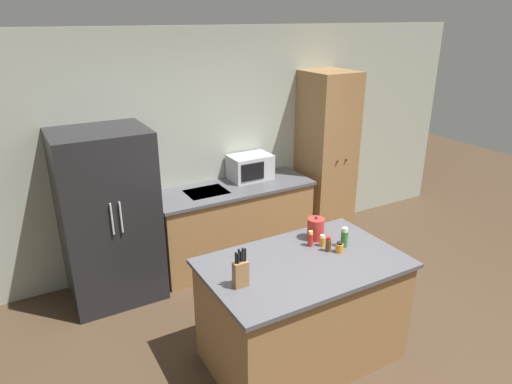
{
  "coord_description": "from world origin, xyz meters",
  "views": [
    {
      "loc": [
        -2.02,
        -2.28,
        2.7
      ],
      "look_at": [
        0.07,
        1.4,
        1.05
      ],
      "focal_mm": 32.0,
      "sensor_mm": 36.0,
      "label": 1
    }
  ],
  "objects_px": {
    "microwave": "(250,167)",
    "kettle": "(316,229)",
    "spice_bottle_green_herb": "(344,238)",
    "spice_bottle_pale_salt": "(339,248)",
    "knife_block": "(241,272)",
    "spice_bottle_short_red": "(328,244)",
    "spice_bottle_tall_dark": "(322,241)",
    "pantry_cabinet": "(326,157)",
    "spice_bottle_amber_oil": "(310,239)",
    "refrigerator": "(109,217)"
  },
  "relations": [
    {
      "from": "spice_bottle_tall_dark",
      "to": "spice_bottle_green_herb",
      "type": "height_order",
      "value": "spice_bottle_green_herb"
    },
    {
      "from": "spice_bottle_tall_dark",
      "to": "spice_bottle_amber_oil",
      "type": "bearing_deg",
      "value": 149.04
    },
    {
      "from": "spice_bottle_tall_dark",
      "to": "spice_bottle_pale_salt",
      "type": "xyz_separation_m",
      "value": [
        0.06,
        -0.16,
        -0.0
      ]
    },
    {
      "from": "spice_bottle_green_herb",
      "to": "spice_bottle_pale_salt",
      "type": "height_order",
      "value": "spice_bottle_green_herb"
    },
    {
      "from": "pantry_cabinet",
      "to": "knife_block",
      "type": "bearing_deg",
      "value": -139.83
    },
    {
      "from": "spice_bottle_amber_oil",
      "to": "spice_bottle_green_herb",
      "type": "relative_size",
      "value": 0.79
    },
    {
      "from": "spice_bottle_tall_dark",
      "to": "spice_bottle_pale_salt",
      "type": "distance_m",
      "value": 0.16
    },
    {
      "from": "spice_bottle_short_red",
      "to": "kettle",
      "type": "height_order",
      "value": "kettle"
    },
    {
      "from": "kettle",
      "to": "spice_bottle_amber_oil",
      "type": "bearing_deg",
      "value": -143.8
    },
    {
      "from": "microwave",
      "to": "kettle",
      "type": "height_order",
      "value": "microwave"
    },
    {
      "from": "microwave",
      "to": "spice_bottle_short_red",
      "type": "bearing_deg",
      "value": -98.99
    },
    {
      "from": "knife_block",
      "to": "kettle",
      "type": "relative_size",
      "value": 1.4
    },
    {
      "from": "spice_bottle_amber_oil",
      "to": "spice_bottle_pale_salt",
      "type": "distance_m",
      "value": 0.25
    },
    {
      "from": "refrigerator",
      "to": "kettle",
      "type": "relative_size",
      "value": 8.21
    },
    {
      "from": "kettle",
      "to": "spice_bottle_green_herb",
      "type": "bearing_deg",
      "value": -62.25
    },
    {
      "from": "spice_bottle_amber_oil",
      "to": "spice_bottle_pale_salt",
      "type": "xyz_separation_m",
      "value": [
        0.14,
        -0.21,
        -0.02
      ]
    },
    {
      "from": "knife_block",
      "to": "refrigerator",
      "type": "bearing_deg",
      "value": 106.62
    },
    {
      "from": "refrigerator",
      "to": "kettle",
      "type": "bearing_deg",
      "value": -45.03
    },
    {
      "from": "kettle",
      "to": "microwave",
      "type": "bearing_deg",
      "value": 81.21
    },
    {
      "from": "knife_block",
      "to": "spice_bottle_short_red",
      "type": "bearing_deg",
      "value": 6.84
    },
    {
      "from": "spice_bottle_pale_salt",
      "to": "spice_bottle_tall_dark",
      "type": "bearing_deg",
      "value": 109.93
    },
    {
      "from": "spice_bottle_amber_oil",
      "to": "spice_bottle_tall_dark",
      "type": "bearing_deg",
      "value": -30.96
    },
    {
      "from": "knife_block",
      "to": "pantry_cabinet",
      "type": "bearing_deg",
      "value": 40.17
    },
    {
      "from": "microwave",
      "to": "spice_bottle_pale_salt",
      "type": "height_order",
      "value": "microwave"
    },
    {
      "from": "spice_bottle_amber_oil",
      "to": "spice_bottle_green_herb",
      "type": "height_order",
      "value": "spice_bottle_green_herb"
    },
    {
      "from": "spice_bottle_tall_dark",
      "to": "spice_bottle_short_red",
      "type": "distance_m",
      "value": 0.1
    },
    {
      "from": "spice_bottle_short_red",
      "to": "spice_bottle_green_herb",
      "type": "height_order",
      "value": "spice_bottle_green_herb"
    },
    {
      "from": "microwave",
      "to": "pantry_cabinet",
      "type": "bearing_deg",
      "value": -6.21
    },
    {
      "from": "microwave",
      "to": "spice_bottle_green_herb",
      "type": "relative_size",
      "value": 2.84
    },
    {
      "from": "refrigerator",
      "to": "spice_bottle_pale_salt",
      "type": "distance_m",
      "value": 2.25
    },
    {
      "from": "spice_bottle_short_red",
      "to": "spice_bottle_amber_oil",
      "type": "xyz_separation_m",
      "value": [
        -0.07,
        0.15,
        0.0
      ]
    },
    {
      "from": "pantry_cabinet",
      "to": "microwave",
      "type": "relative_size",
      "value": 4.35
    },
    {
      "from": "spice_bottle_amber_oil",
      "to": "kettle",
      "type": "xyz_separation_m",
      "value": [
        0.11,
        0.08,
        0.03
      ]
    },
    {
      "from": "pantry_cabinet",
      "to": "spice_bottle_green_herb",
      "type": "relative_size",
      "value": 12.38
    },
    {
      "from": "knife_block",
      "to": "spice_bottle_amber_oil",
      "type": "height_order",
      "value": "knife_block"
    },
    {
      "from": "spice_bottle_green_herb",
      "to": "spice_bottle_amber_oil",
      "type": "bearing_deg",
      "value": 148.07
    },
    {
      "from": "microwave",
      "to": "spice_bottle_amber_oil",
      "type": "distance_m",
      "value": 1.73
    },
    {
      "from": "knife_block",
      "to": "kettle",
      "type": "distance_m",
      "value": 0.96
    },
    {
      "from": "pantry_cabinet",
      "to": "spice_bottle_amber_oil",
      "type": "xyz_separation_m",
      "value": [
        -1.38,
        -1.57,
        -0.08
      ]
    },
    {
      "from": "knife_block",
      "to": "spice_bottle_amber_oil",
      "type": "distance_m",
      "value": 0.82
    },
    {
      "from": "refrigerator",
      "to": "knife_block",
      "type": "height_order",
      "value": "refrigerator"
    },
    {
      "from": "microwave",
      "to": "knife_block",
      "type": "height_order",
      "value": "knife_block"
    },
    {
      "from": "spice_bottle_short_red",
      "to": "microwave",
      "type": "bearing_deg",
      "value": 81.01
    },
    {
      "from": "spice_bottle_green_herb",
      "to": "spice_bottle_tall_dark",
      "type": "bearing_deg",
      "value": 147.54
    },
    {
      "from": "knife_block",
      "to": "spice_bottle_short_red",
      "type": "distance_m",
      "value": 0.86
    },
    {
      "from": "pantry_cabinet",
      "to": "knife_block",
      "type": "xyz_separation_m",
      "value": [
        -2.16,
        -1.82,
        -0.03
      ]
    },
    {
      "from": "kettle",
      "to": "spice_bottle_pale_salt",
      "type": "bearing_deg",
      "value": -84.97
    },
    {
      "from": "kettle",
      "to": "knife_block",
      "type": "bearing_deg",
      "value": -159.68
    },
    {
      "from": "knife_block",
      "to": "kettle",
      "type": "bearing_deg",
      "value": 20.32
    },
    {
      "from": "refrigerator",
      "to": "knife_block",
      "type": "distance_m",
      "value": 1.84
    }
  ]
}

